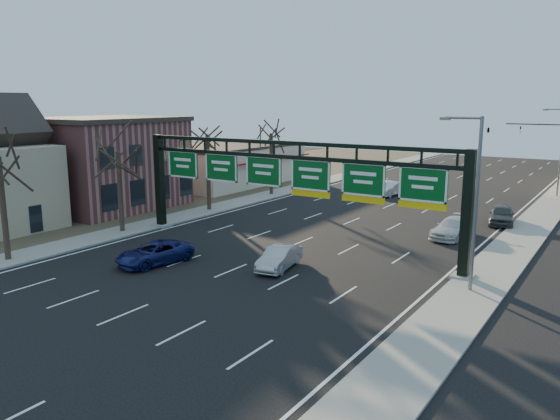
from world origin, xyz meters
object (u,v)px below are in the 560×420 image
Objects in this scene: sign_gantry at (289,180)px; car_white_wagon at (453,228)px; car_silver_sedan at (279,258)px; car_blue_suv at (155,253)px.

sign_gantry is 12.94m from car_white_wagon.
car_white_wagon reaches higher than car_silver_sedan.
car_white_wagon reaches higher than car_blue_suv.
car_silver_sedan is at bearing -64.39° from sign_gantry.
car_white_wagon is at bearing 47.36° from sign_gantry.
sign_gantry reaches higher than car_silver_sedan.
car_white_wagon is at bearing 60.79° from car_blue_suv.
car_blue_suv reaches higher than car_silver_sedan.
sign_gantry reaches higher than car_blue_suv.
car_white_wagon is (6.38, 13.19, 0.04)m from car_silver_sedan.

